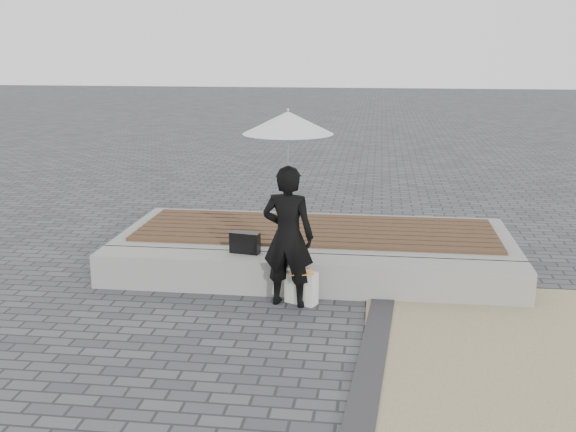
{
  "coord_description": "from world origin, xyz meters",
  "views": [
    {
      "loc": [
        0.78,
        -5.9,
        2.78
      ],
      "look_at": [
        -0.16,
        1.18,
        1.0
      ],
      "focal_mm": 43.16,
      "sensor_mm": 36.0,
      "label": 1
    }
  ],
  "objects_px": {
    "woman": "(288,236)",
    "handbag": "(245,243)",
    "canvas_tote": "(301,287)",
    "parasol": "(288,123)",
    "seating_ledge": "(306,275)"
  },
  "relations": [
    {
      "from": "woman",
      "to": "handbag",
      "type": "bearing_deg",
      "value": -34.51
    },
    {
      "from": "canvas_tote",
      "to": "parasol",
      "type": "bearing_deg",
      "value": -135.05
    },
    {
      "from": "seating_ledge",
      "to": "canvas_tote",
      "type": "relative_size",
      "value": 13.57
    },
    {
      "from": "parasol",
      "to": "handbag",
      "type": "xyz_separation_m",
      "value": [
        -0.58,
        0.55,
        -1.47
      ]
    },
    {
      "from": "seating_ledge",
      "to": "woman",
      "type": "distance_m",
      "value": 0.73
    },
    {
      "from": "seating_ledge",
      "to": "handbag",
      "type": "relative_size",
      "value": 14.3
    },
    {
      "from": "handbag",
      "to": "seating_ledge",
      "type": "bearing_deg",
      "value": 1.06
    },
    {
      "from": "woman",
      "to": "parasol",
      "type": "distance_m",
      "value": 1.22
    },
    {
      "from": "handbag",
      "to": "woman",
      "type": "bearing_deg",
      "value": -32.47
    },
    {
      "from": "seating_ledge",
      "to": "parasol",
      "type": "height_order",
      "value": "parasol"
    },
    {
      "from": "handbag",
      "to": "canvas_tote",
      "type": "height_order",
      "value": "handbag"
    },
    {
      "from": "woman",
      "to": "canvas_tote",
      "type": "bearing_deg",
      "value": -150.72
    },
    {
      "from": "handbag",
      "to": "canvas_tote",
      "type": "distance_m",
      "value": 0.94
    },
    {
      "from": "woman",
      "to": "canvas_tote",
      "type": "distance_m",
      "value": 0.61
    },
    {
      "from": "parasol",
      "to": "seating_ledge",
      "type": "bearing_deg",
      "value": 69.53
    }
  ]
}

